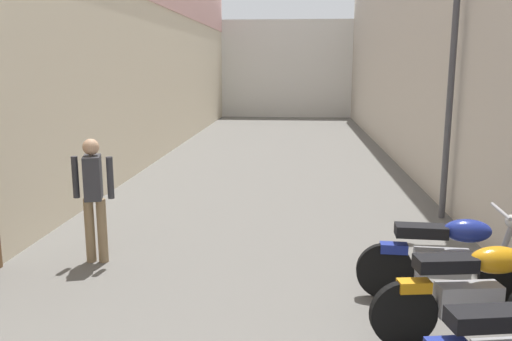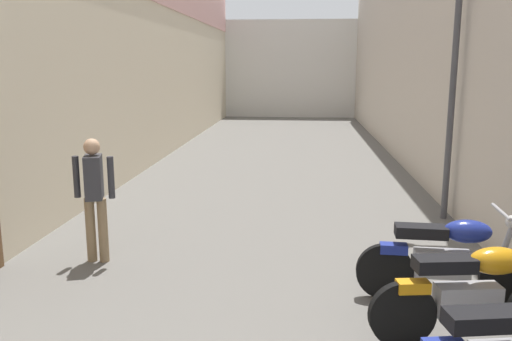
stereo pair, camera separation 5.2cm
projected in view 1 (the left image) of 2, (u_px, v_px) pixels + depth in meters
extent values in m
plane|color=#66635E|center=(269.00, 186.00, 10.85)|extent=(41.67, 41.67, 0.00)
cube|color=beige|center=(135.00, 17.00, 12.37)|extent=(0.40, 25.67, 7.12)
cube|color=beige|center=(420.00, 19.00, 11.88)|extent=(0.40, 25.67, 6.94)
cube|color=silver|center=(287.00, 69.00, 25.89)|extent=(9.18, 2.00, 4.56)
cube|color=black|center=(486.00, 318.00, 3.56)|extent=(0.55, 0.31, 0.12)
cylinder|color=black|center=(403.00, 314.00, 4.62)|extent=(0.61, 0.17, 0.60)
cube|color=#9E9EA3|center=(468.00, 299.00, 4.64)|extent=(0.58, 0.28, 0.28)
ellipsoid|color=orange|center=(497.00, 260.00, 4.58)|extent=(0.51, 0.33, 0.24)
cube|color=black|center=(445.00, 263.00, 4.56)|extent=(0.55, 0.29, 0.12)
cube|color=orange|center=(414.00, 286.00, 4.58)|extent=(0.30, 0.18, 0.10)
cylinder|color=black|center=(509.00, 277.00, 5.42)|extent=(0.60, 0.11, 0.60)
cylinder|color=black|center=(385.00, 271.00, 5.59)|extent=(0.60, 0.11, 0.60)
cube|color=#9E9EA3|center=(442.00, 263.00, 5.49)|extent=(0.57, 0.23, 0.28)
ellipsoid|color=navy|center=(467.00, 231.00, 5.39)|extent=(0.49, 0.29, 0.24)
cube|color=black|center=(421.00, 231.00, 5.45)|extent=(0.53, 0.25, 0.12)
cylinder|color=#9E9EA3|center=(505.00, 245.00, 5.36)|extent=(0.25, 0.07, 0.77)
cylinder|color=#9E9EA3|center=(501.00, 211.00, 5.30)|extent=(0.07, 0.58, 0.04)
sphere|color=silver|center=(512.00, 221.00, 5.31)|extent=(0.14, 0.14, 0.14)
cube|color=navy|center=(394.00, 248.00, 5.53)|extent=(0.29, 0.16, 0.10)
cylinder|color=#8C7251|center=(90.00, 230.00, 6.61)|extent=(0.12, 0.12, 0.82)
cylinder|color=#8C7251|center=(102.00, 231.00, 6.60)|extent=(0.12, 0.12, 0.82)
cube|color=#333338|center=(93.00, 177.00, 6.47)|extent=(0.29, 0.38, 0.54)
sphere|color=tan|center=(91.00, 147.00, 6.39)|extent=(0.20, 0.20, 0.20)
cylinder|color=#333338|center=(75.00, 177.00, 6.49)|extent=(0.08, 0.08, 0.52)
cylinder|color=#333338|center=(110.00, 178.00, 6.45)|extent=(0.08, 0.08, 0.52)
cylinder|color=#47474C|center=(451.00, 86.00, 8.20)|extent=(0.10, 0.10, 4.27)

